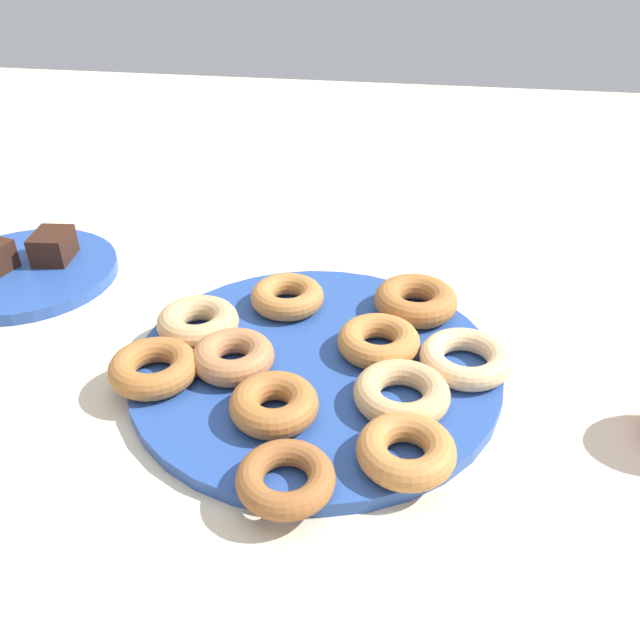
% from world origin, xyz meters
% --- Properties ---
extents(ground_plane, '(2.40, 2.40, 0.00)m').
position_xyz_m(ground_plane, '(0.00, 0.00, 0.00)').
color(ground_plane, beige).
extents(donut_plate, '(0.37, 0.37, 0.01)m').
position_xyz_m(donut_plate, '(0.00, 0.00, 0.01)').
color(donut_plate, '#284C9E').
rests_on(donut_plate, ground_plane).
extents(donut_0, '(0.11, 0.11, 0.03)m').
position_xyz_m(donut_0, '(-0.05, 0.10, 0.03)').
color(donut_0, '#BC7A3D').
rests_on(donut_0, donut_plate).
extents(donut_1, '(0.09, 0.09, 0.02)m').
position_xyz_m(donut_1, '(0.15, 0.01, 0.03)').
color(donut_1, '#EABC84').
rests_on(donut_1, donut_plate).
extents(donut_2, '(0.10, 0.10, 0.03)m').
position_xyz_m(donut_2, '(-0.02, -0.09, 0.03)').
color(donut_2, '#AD6B33').
rests_on(donut_2, donut_plate).
extents(donut_3, '(0.10, 0.10, 0.03)m').
position_xyz_m(donut_3, '(-0.15, -0.05, 0.03)').
color(donut_3, '#AD6B33').
rests_on(donut_3, donut_plate).
extents(donut_4, '(0.11, 0.11, 0.03)m').
position_xyz_m(donut_4, '(-0.08, -0.02, 0.03)').
color(donut_4, '#B27547').
rests_on(donut_4, donut_plate).
extents(donut_5, '(0.12, 0.12, 0.03)m').
position_xyz_m(donut_5, '(0.10, -0.13, 0.03)').
color(donut_5, '#BC7A3D').
rests_on(donut_5, donut_plate).
extents(donut_6, '(0.12, 0.12, 0.03)m').
position_xyz_m(donut_6, '(-0.13, 0.03, 0.03)').
color(donut_6, tan).
rests_on(donut_6, donut_plate).
extents(donut_7, '(0.11, 0.11, 0.03)m').
position_xyz_m(donut_7, '(0.06, 0.03, 0.03)').
color(donut_7, '#BC7A3D').
rests_on(donut_7, donut_plate).
extents(donut_8, '(0.12, 0.12, 0.03)m').
position_xyz_m(donut_8, '(0.09, -0.05, 0.03)').
color(donut_8, tan).
rests_on(donut_8, donut_plate).
extents(donut_9, '(0.11, 0.11, 0.02)m').
position_xyz_m(donut_9, '(0.01, -0.17, 0.03)').
color(donut_9, '#995B2D').
rests_on(donut_9, donut_plate).
extents(donut_10, '(0.12, 0.12, 0.03)m').
position_xyz_m(donut_10, '(0.10, 0.11, 0.03)').
color(donut_10, '#AD6B33').
rests_on(donut_10, donut_plate).
extents(cake_plate, '(0.23, 0.23, 0.02)m').
position_xyz_m(cake_plate, '(-0.39, 0.13, 0.01)').
color(cake_plate, '#284C9E').
rests_on(cake_plate, ground_plane).
extents(brownie_far, '(0.05, 0.06, 0.04)m').
position_xyz_m(brownie_far, '(-0.37, 0.16, 0.03)').
color(brownie_far, '#381E14').
rests_on(brownie_far, cake_plate).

